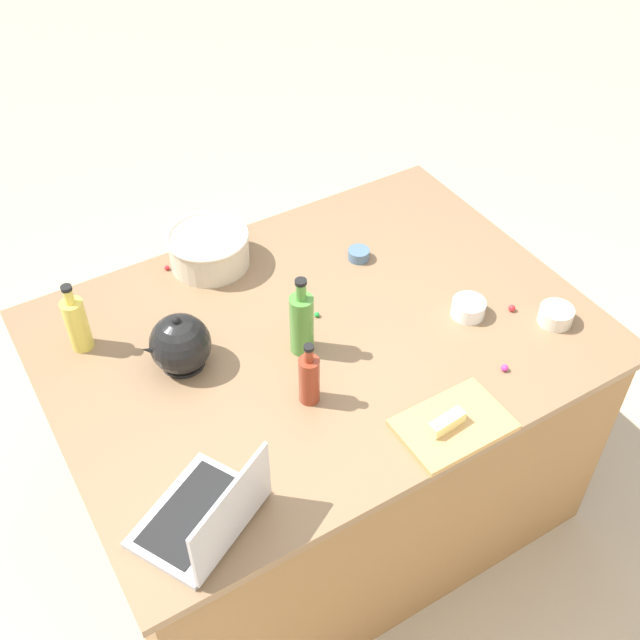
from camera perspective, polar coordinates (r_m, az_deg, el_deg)
The scene contains 18 objects.
ground_plane at distance 3.08m, azimuth 0.00°, elevation -12.91°, with size 12.00×12.00×0.00m, color #B7A88E.
island_counter at distance 2.71m, azimuth 0.00°, elevation -7.65°, with size 1.65×1.21×0.90m.
laptop at distance 1.93m, azimuth -8.24°, elevation -14.13°, with size 0.38×0.35×0.22m.
mixing_bowl_large at distance 2.61m, azimuth -8.22°, elevation 5.28°, with size 0.28×0.28×0.12m.
bottle_olive at distance 2.25m, azimuth -1.36°, elevation -0.18°, with size 0.07×0.07×0.27m.
bottle_soy at distance 2.13m, azimuth -0.80°, elevation -4.34°, with size 0.06×0.06×0.21m.
bottle_oil at distance 2.38m, azimuth -17.54°, elevation -0.21°, with size 0.07×0.07×0.24m.
kettle at distance 2.26m, azimuth -10.30°, elevation -1.79°, with size 0.21×0.18×0.20m.
cutting_board at distance 2.15m, azimuth 9.81°, elevation -7.64°, with size 0.30×0.21×0.02m, color tan.
butter_stick_left at distance 2.12m, azimuth 9.36°, elevation -7.48°, with size 0.11×0.04×0.04m, color #F4E58C.
ramekin_small at distance 2.64m, azimuth 2.88°, elevation 4.88°, with size 0.07×0.07×0.04m, color slate.
ramekin_medium at distance 2.46m, azimuth 10.91°, elevation 0.88°, with size 0.11×0.11×0.05m, color white.
ramekin_wide at distance 2.50m, azimuth 17.03°, elevation 0.34°, with size 0.11×0.11×0.05m, color beige.
candy_0 at distance 2.35m, azimuth -10.20°, elevation -2.11°, with size 0.02×0.02×0.02m, color orange.
candy_1 at distance 2.42m, azimuth -0.24°, elevation 0.40°, with size 0.02×0.02×0.02m, color green.
candy_2 at distance 2.64m, azimuth -11.25°, elevation 3.81°, with size 0.02×0.02×0.02m, color red.
candy_3 at distance 2.51m, azimuth 14.00°, elevation 0.85°, with size 0.02×0.02×0.02m, color red.
candy_4 at distance 2.32m, azimuth 13.49°, elevation -3.46°, with size 0.02×0.02×0.02m, color #CC3399.
Camera 1 is at (0.88, 1.45, 2.57)m, focal length 43.29 mm.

